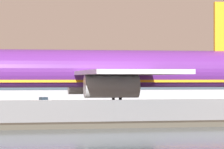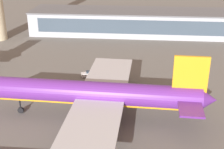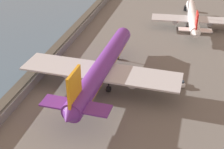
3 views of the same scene
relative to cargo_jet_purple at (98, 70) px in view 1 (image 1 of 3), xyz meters
name	(u,v)px [view 1 (image 1 of 3)]	position (x,y,z in m)	size (l,w,h in m)	color
ground_plane	(89,116)	(-1.93, -3.27, -6.09)	(500.00, 500.00, 0.00)	#66635E
shoreline_seawall	(123,125)	(-1.93, -23.77, -5.84)	(320.00, 3.00, 0.50)	#474238
perimeter_fence	(114,112)	(-1.93, -19.27, -4.78)	(280.00, 0.10, 2.63)	slate
cargo_jet_purple	(98,70)	(0.00, 0.00, 0.00)	(54.09, 46.20, 15.97)	#602889
baggage_tug	(42,103)	(-5.56, 22.74, -5.29)	(3.55, 2.57, 1.80)	white
terminal_building	(111,78)	(16.50, 70.76, -1.10)	(106.38, 19.25, 9.98)	#9EA3AD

